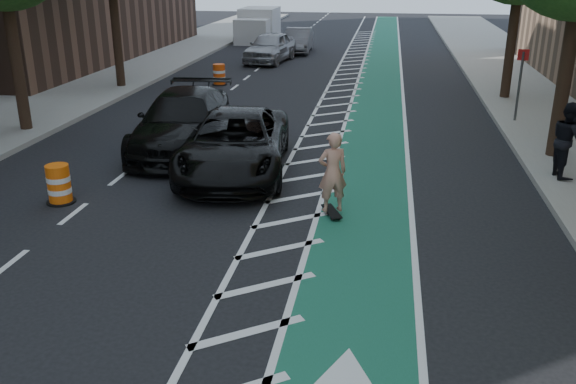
% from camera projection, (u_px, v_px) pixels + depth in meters
% --- Properties ---
extents(ground, '(120.00, 120.00, 0.00)m').
position_uv_depth(ground, '(180.00, 279.00, 10.42)').
color(ground, black).
rests_on(ground, ground).
extents(bike_lane, '(2.00, 90.00, 0.01)m').
position_uv_depth(bike_lane, '(374.00, 134.00, 19.20)').
color(bike_lane, '#19573C').
rests_on(bike_lane, ground).
extents(buffer_strip, '(1.40, 90.00, 0.01)m').
position_uv_depth(buffer_strip, '(326.00, 132.00, 19.43)').
color(buffer_strip, silver).
rests_on(buffer_strip, ground).
extents(sidewalk_left, '(5.00, 90.00, 0.15)m').
position_uv_depth(sidewalk_left, '(10.00, 117.00, 21.05)').
color(sidewalk_left, gray).
rests_on(sidewalk_left, ground).
extents(curb_right, '(0.12, 90.00, 0.16)m').
position_uv_depth(curb_right, '(508.00, 137.00, 18.57)').
color(curb_right, gray).
rests_on(curb_right, ground).
extents(curb_left, '(0.12, 90.00, 0.16)m').
position_uv_depth(curb_left, '(76.00, 120.00, 20.68)').
color(curb_left, gray).
rests_on(curb_left, ground).
extents(sign_post, '(0.35, 0.08, 2.47)m').
position_uv_depth(sign_post, '(519.00, 84.00, 19.89)').
color(sign_post, '#4C4C4C').
rests_on(sign_post, ground).
extents(skateboard, '(0.53, 0.84, 0.11)m').
position_uv_depth(skateboard, '(332.00, 211.00, 13.02)').
color(skateboard, black).
rests_on(skateboard, ground).
extents(skateboarder, '(0.74, 0.62, 1.72)m').
position_uv_depth(skateboarder, '(333.00, 172.00, 12.71)').
color(skateboarder, tan).
rests_on(skateboarder, skateboard).
extents(suv_near, '(3.19, 5.80, 1.54)m').
position_uv_depth(suv_near, '(235.00, 143.00, 15.50)').
color(suv_near, black).
rests_on(suv_near, ground).
extents(suv_far, '(2.80, 5.83, 1.64)m').
position_uv_depth(suv_far, '(184.00, 121.00, 17.41)').
color(suv_far, black).
rests_on(suv_far, ground).
extents(car_silver, '(2.49, 4.89, 1.59)m').
position_uv_depth(car_silver, '(270.00, 47.00, 32.88)').
color(car_silver, '#95959A').
rests_on(car_silver, ground).
extents(car_grey, '(1.65, 4.32, 1.41)m').
position_uv_depth(car_grey, '(298.00, 40.00, 36.54)').
color(car_grey, '#5E5D62').
rests_on(car_grey, ground).
extents(pedestrian, '(0.79, 0.97, 1.84)m').
position_uv_depth(pedestrian, '(568.00, 140.00, 14.65)').
color(pedestrian, black).
rests_on(pedestrian, sidewalk_right).
extents(box_truck, '(2.41, 5.21, 2.16)m').
position_uv_depth(box_truck, '(258.00, 26.00, 41.73)').
color(box_truck, silver).
rests_on(box_truck, ground).
extents(barrel_a, '(0.65, 0.65, 0.88)m').
position_uv_depth(barrel_a, '(59.00, 185.00, 13.61)').
color(barrel_a, '#F5610C').
rests_on(barrel_a, ground).
extents(barrel_b, '(0.64, 0.64, 0.87)m').
position_uv_depth(barrel_b, '(188.00, 114.00, 20.03)').
color(barrel_b, '#FE5D0D').
rests_on(barrel_b, ground).
extents(barrel_c, '(0.67, 0.67, 0.91)m').
position_uv_depth(barrel_c, '(219.00, 75.00, 26.83)').
color(barrel_c, '#E9490C').
rests_on(barrel_c, ground).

